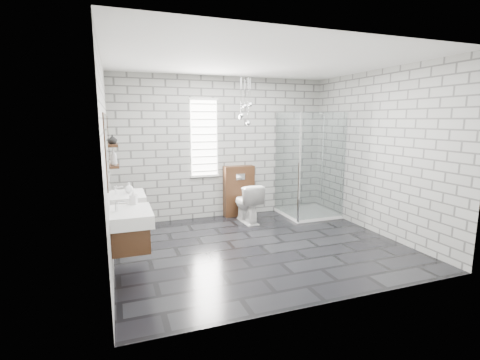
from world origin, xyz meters
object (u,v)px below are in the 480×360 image
vanity_left (128,218)px  vanity_right (125,200)px  shower_enclosure (307,191)px  cistern_panel (239,191)px  toilet (247,203)px

vanity_left → vanity_right: 0.99m
vanity_right → shower_enclosure: (3.41, 0.70, -0.25)m
cistern_panel → shower_enclosure: shower_enclosure is taller
cistern_panel → toilet: cistern_panel is taller
toilet → shower_enclosure: bearing=174.5°
vanity_left → shower_enclosure: 3.81m
vanity_left → vanity_right: same height
cistern_panel → vanity_left: bearing=-134.5°
vanity_right → cistern_panel: bearing=29.3°
vanity_right → cistern_panel: vanity_right is taller
toilet → vanity_left: bearing=35.8°
vanity_left → cistern_panel: 3.11m
cistern_panel → toilet: bearing=-90.0°
cistern_panel → toilet: (0.00, -0.46, -0.14)m
vanity_left → vanity_right: bearing=90.0°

